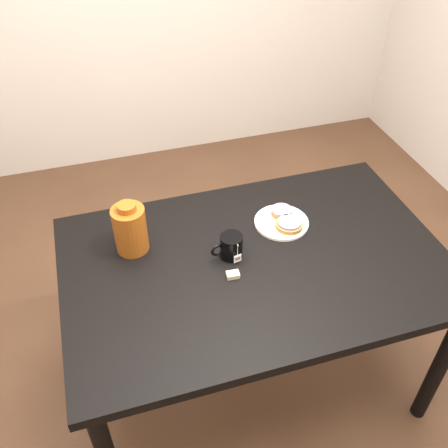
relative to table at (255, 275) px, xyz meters
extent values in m
plane|color=brown|center=(0.00, 0.00, -0.67)|extent=(4.00, 4.00, 0.00)
cube|color=black|center=(0.00, 0.00, 0.06)|extent=(1.40, 0.90, 0.04)
cylinder|color=black|center=(0.64, -0.39, -0.31)|extent=(0.06, 0.06, 0.71)
cylinder|color=black|center=(-0.64, 0.39, -0.31)|extent=(0.06, 0.06, 0.71)
cylinder|color=black|center=(0.64, 0.39, -0.31)|extent=(0.06, 0.06, 0.71)
cylinder|color=white|center=(0.16, 0.16, 0.09)|extent=(0.21, 0.21, 0.01)
torus|color=white|center=(0.16, 0.16, 0.09)|extent=(0.21, 0.21, 0.01)
cylinder|color=brown|center=(0.18, 0.20, 0.10)|extent=(0.11, 0.11, 0.02)
cylinder|color=gray|center=(0.18, 0.20, 0.12)|extent=(0.11, 0.11, 0.01)
cylinder|color=brown|center=(0.18, 0.12, 0.10)|extent=(0.13, 0.13, 0.02)
cylinder|color=gray|center=(0.18, 0.12, 0.12)|extent=(0.11, 0.11, 0.01)
cylinder|color=black|center=(-0.08, 0.05, 0.13)|extent=(0.10, 0.10, 0.09)
cylinder|color=black|center=(-0.08, 0.05, 0.17)|extent=(0.07, 0.07, 0.00)
torus|color=black|center=(-0.14, 0.03, 0.13)|extent=(0.05, 0.02, 0.05)
cylinder|color=beige|center=(-0.07, 0.00, 0.15)|extent=(0.00, 0.00, 0.05)
cube|color=white|center=(-0.07, 0.00, 0.11)|extent=(0.03, 0.01, 0.03)
cube|color=#C6B793|center=(-0.11, -0.06, 0.09)|extent=(0.05, 0.03, 0.02)
cylinder|color=#692E0D|center=(-0.42, 0.19, 0.17)|extent=(0.14, 0.14, 0.18)
cylinder|color=#692E0D|center=(-0.42, 0.19, 0.28)|extent=(0.07, 0.07, 0.02)
camera|label=1|loc=(-0.49, -1.20, 1.37)|focal=40.00mm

